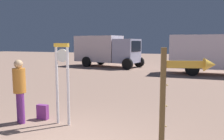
% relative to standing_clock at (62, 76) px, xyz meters
% --- Properties ---
extents(standing_clock, '(0.44, 0.12, 2.16)m').
position_rel_standing_clock_xyz_m(standing_clock, '(0.00, 0.00, 0.00)').
color(standing_clock, white).
rests_on(standing_clock, ground_plane).
extents(arrow_sign, '(1.04, 0.43, 2.09)m').
position_rel_standing_clock_xyz_m(arrow_sign, '(3.03, -0.61, 0.10)').
color(arrow_sign, olive).
rests_on(arrow_sign, ground_plane).
extents(person_near_clock, '(0.33, 0.33, 1.73)m').
position_rel_standing_clock_xyz_m(person_near_clock, '(-1.15, -0.29, -0.33)').
color(person_near_clock, '#7A3292').
rests_on(person_near_clock, ground_plane).
extents(backpack, '(0.32, 0.18, 0.42)m').
position_rel_standing_clock_xyz_m(backpack, '(-0.77, 0.16, -1.09)').
color(backpack, '#853689').
rests_on(backpack, ground_plane).
extents(box_truck_near, '(6.91, 2.42, 2.68)m').
position_rel_standing_clock_xyz_m(box_truck_near, '(4.98, 11.63, 0.21)').
color(box_truck_near, white).
rests_on(box_truck_near, ground_plane).
extents(box_truck_far, '(6.38, 3.57, 2.75)m').
position_rel_standing_clock_xyz_m(box_truck_far, '(-4.13, 14.13, 0.23)').
color(box_truck_far, silver).
rests_on(box_truck_far, ground_plane).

